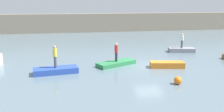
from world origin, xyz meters
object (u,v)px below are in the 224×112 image
Objects in this scene: rowboat_orange at (167,65)px; rowboat_grey at (181,50)px; rowboat_blue at (56,70)px; person_yellow_shirt at (55,55)px; rowboat_green at (116,63)px; mooring_buoy at (178,80)px; person_white_shirt at (182,40)px; person_red_shirt at (116,51)px.

rowboat_grey is (4.09, 5.88, -0.02)m from rowboat_orange.
person_yellow_shirt reaches higher than rowboat_blue.
rowboat_green is 1.29× the size of rowboat_grey.
rowboat_blue is 1.24× the size of rowboat_grey.
mooring_buoy is (-0.92, -4.23, 0.02)m from rowboat_orange.
person_white_shirt reaches higher than mooring_buoy.
person_red_shirt is at bearing -152.27° from person_white_shirt.
mooring_buoy is (8.60, -4.12, 0.05)m from rowboat_blue.
person_white_shirt is at bearing 27.73° from person_red_shirt.
mooring_buoy is (3.33, -5.73, 0.10)m from rowboat_green.
rowboat_green is at bearing 120.17° from mooring_buoy.
rowboat_orange is 1.77× the size of person_white_shirt.
person_yellow_shirt is (-5.27, -1.61, 1.29)m from rowboat_green.
person_white_shirt is (13.61, 5.99, -0.09)m from person_yellow_shirt.
person_white_shirt is (8.34, 4.38, 1.21)m from rowboat_green.
person_yellow_shirt is at bearing -144.63° from rowboat_grey.
rowboat_orange is 1.02× the size of rowboat_grey.
rowboat_green is 6.63m from mooring_buoy.
person_yellow_shirt is 1.07× the size of person_red_shirt.
rowboat_orange is at bearing -7.41° from rowboat_blue.
rowboat_orange is (4.25, -1.50, 0.08)m from rowboat_green.
person_white_shirt is (4.09, 5.88, 1.13)m from rowboat_orange.
rowboat_orange is at bearing 0.67° from person_yellow_shirt.
person_yellow_shirt is at bearing -156.24° from person_white_shirt.
rowboat_blue is 14.91m from person_white_shirt.
person_white_shirt reaches higher than rowboat_orange.
person_red_shirt is at bearing 171.30° from rowboat_orange.
person_yellow_shirt is (-13.61, -5.99, 1.24)m from rowboat_grey.
person_white_shirt reaches higher than rowboat_green.
rowboat_grey is 1.15m from person_white_shirt.
mooring_buoy reaches higher than rowboat_green.
rowboat_orange reaches higher than rowboat_blue.
person_red_shirt reaches higher than rowboat_blue.
mooring_buoy is (-5.00, -10.11, -1.10)m from person_white_shirt.
rowboat_blue is 1.95× the size of person_yellow_shirt.
person_white_shirt is at bearing 15.68° from rowboat_blue.
rowboat_grey is 1.73× the size of person_white_shirt.
rowboat_blue is 1.21× the size of rowboat_orange.
person_red_shirt is at bearing 16.96° from person_yellow_shirt.
person_red_shirt is 1.03× the size of person_white_shirt.
rowboat_green is 1.12m from person_red_shirt.
rowboat_grey is 5.06× the size of mooring_buoy.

